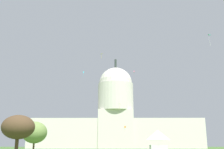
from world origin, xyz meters
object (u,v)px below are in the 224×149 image
(tree_west_near, at_px, (18,127))
(kite_cyan_high, at_px, (83,73))
(tree_west_far, at_px, (35,132))
(kite_turquoise_high, at_px, (209,37))
(kite_orange_low, at_px, (125,127))
(capitol_building, at_px, (116,119))
(event_tent, at_px, (158,143))
(kite_yellow_high, at_px, (102,54))
(kite_gold_mid, at_px, (120,105))
(kite_pink_high, at_px, (134,71))
(kite_black_mid, at_px, (93,102))

(tree_west_near, distance_m, kite_cyan_high, 106.78)
(tree_west_far, relative_size, kite_turquoise_high, 3.02)
(kite_orange_low, bearing_deg, tree_west_near, 86.25)
(capitol_building, relative_size, tree_west_far, 11.54)
(event_tent, relative_size, kite_orange_low, 2.15)
(kite_yellow_high, height_order, kite_gold_mid, kite_yellow_high)
(capitol_building, height_order, kite_orange_low, capitol_building)
(tree_west_far, distance_m, kite_pink_high, 91.29)
(tree_west_near, xyz_separation_m, kite_gold_mid, (27.51, 102.64, 20.39))
(capitol_building, relative_size, kite_black_mid, 114.06)
(kite_pink_high, xyz_separation_m, kite_gold_mid, (-10.07, -6.37, -23.63))
(kite_black_mid, distance_m, kite_cyan_high, 30.21)
(kite_turquoise_high, bearing_deg, kite_pink_high, -99.64)
(tree_west_near, distance_m, tree_west_far, 43.89)
(event_tent, bearing_deg, kite_cyan_high, 108.35)
(event_tent, bearing_deg, kite_pink_high, 88.80)
(kite_gold_mid, bearing_deg, kite_yellow_high, -179.92)
(tree_west_near, bearing_deg, kite_yellow_high, 80.49)
(capitol_building, xyz_separation_m, kite_cyan_high, (-20.89, -59.35, 23.84))
(kite_cyan_high, bearing_deg, tree_west_far, 84.03)
(tree_west_near, height_order, kite_black_mid, kite_black_mid)
(event_tent, xyz_separation_m, kite_pink_high, (1.94, 104.06, 47.80))
(tree_west_near, height_order, tree_west_far, tree_west_far)
(tree_west_far, bearing_deg, kite_yellow_high, 65.05)
(kite_orange_low, bearing_deg, event_tent, 104.00)
(event_tent, xyz_separation_m, kite_yellow_high, (-19.70, 90.24, 55.46))
(tree_west_near, bearing_deg, event_tent, 7.90)
(kite_cyan_high, bearing_deg, kite_turquoise_high, 137.00)
(kite_turquoise_high, bearing_deg, capitol_building, -100.74)
(kite_black_mid, bearing_deg, tree_west_far, 31.02)
(kite_turquoise_high, bearing_deg, kite_cyan_high, -76.43)
(kite_turquoise_high, height_order, kite_black_mid, kite_turquoise_high)
(kite_yellow_high, height_order, kite_pink_high, kite_yellow_high)
(kite_turquoise_high, bearing_deg, kite_orange_low, -96.41)
(kite_yellow_high, relative_size, kite_orange_low, 0.84)
(tree_west_far, bearing_deg, kite_cyan_high, 77.28)
(capitol_building, height_order, kite_pink_high, capitol_building)
(kite_orange_low, relative_size, kite_cyan_high, 0.86)
(kite_turquoise_high, xyz_separation_m, kite_gold_mid, (-33.87, 71.32, -16.59))
(kite_pink_high, height_order, kite_cyan_high, kite_pink_high)
(tree_west_near, distance_m, kite_turquoise_high, 78.20)
(kite_turquoise_high, xyz_separation_m, kite_black_mid, (-52.61, 93.36, -11.51))
(capitol_building, xyz_separation_m, kite_black_mid, (-16.39, -33.45, 8.95))
(tree_west_near, xyz_separation_m, kite_turquoise_high, (61.38, 31.32, 36.98))
(kite_black_mid, distance_m, kite_orange_low, 31.04)
(tree_west_far, xyz_separation_m, kite_pink_high, (45.87, 65.91, 43.42))
(tree_west_far, xyz_separation_m, kite_black_mid, (17.06, 81.58, 24.87))
(kite_black_mid, bearing_deg, kite_cyan_high, 32.98)
(tree_west_near, height_order, kite_pink_high, kite_pink_high)
(tree_west_far, bearing_deg, event_tent, -40.98)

